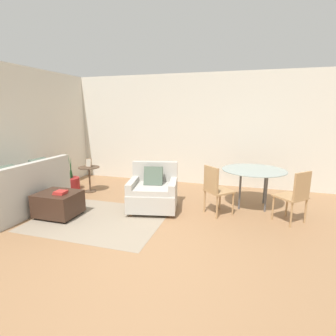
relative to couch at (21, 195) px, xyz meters
The scene contains 15 objects.
ground_plane 2.75m from the couch, 14.07° to the right, with size 20.00×20.00×0.00m, color #936B47.
wall_back 4.07m from the couch, 47.76° to the left, with size 12.00×0.06×2.75m.
wall_left 1.44m from the couch, 122.80° to the left, with size 0.06×12.00×2.75m.
area_rug 1.60m from the couch, ahead, with size 2.20×1.69×0.01m.
couch is the anchor object (origin of this frame).
armchair 2.45m from the couch, 19.64° to the left, with size 1.03×0.98×0.87m.
ottoman 0.81m from the couch, ahead, with size 0.70×0.60×0.44m.
book_stack 0.92m from the couch, ahead, with size 0.21×0.19×0.05m.
tv_remote_primary 0.78m from the couch, 10.17° to the left, with size 0.14×0.14×0.01m.
potted_plant 1.47m from the couch, 91.48° to the left, with size 0.43×0.43×0.94m.
side_table 1.55m from the couch, 70.70° to the left, with size 0.48×0.48×0.59m.
picture_frame 1.58m from the couch, 70.70° to the left, with size 0.14×0.07×0.19m.
dining_table 4.41m from the couch, 20.64° to the left, with size 1.21×1.21×0.74m.
dining_chair_near_left 3.58m from the couch, 14.51° to the left, with size 0.59×0.59×0.90m.
dining_chair_near_right 4.85m from the couch, 10.64° to the left, with size 0.59×0.59×0.90m.
Camera 1 is at (1.30, -2.98, 1.84)m, focal length 28.00 mm.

